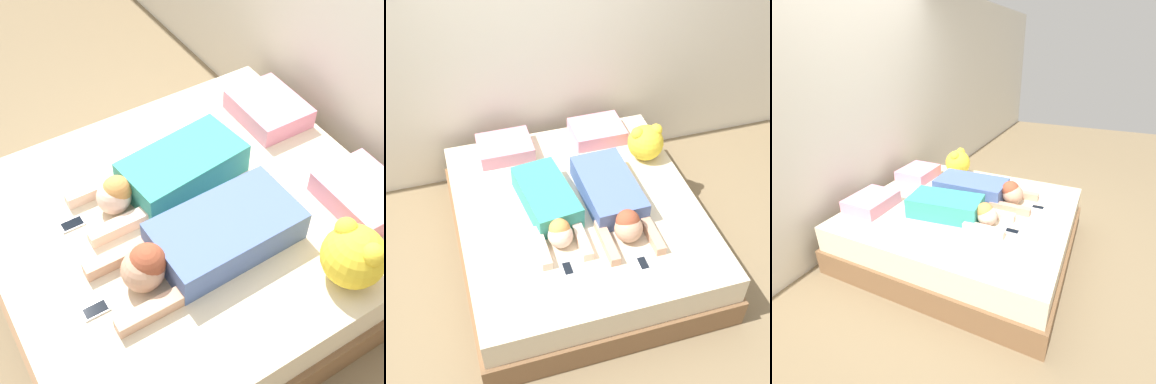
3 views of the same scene
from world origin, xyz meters
TOP-DOWN VIEW (x-y plane):
  - ground_plane at (0.00, 0.00)m, footprint 12.00×12.00m
  - wall_back at (0.00, 1.17)m, footprint 12.00×0.06m
  - bed at (0.00, 0.00)m, footprint 1.86×2.04m
  - pillow_head_left at (-0.40, 0.78)m, footprint 0.44×0.36m
  - pillow_head_right at (0.40, 0.78)m, footprint 0.44×0.36m
  - person_left at (-0.22, -0.02)m, footprint 0.42×0.95m
  - person_right at (0.25, -0.08)m, footprint 0.41×1.02m
  - cell_phone_left at (-0.24, -0.56)m, footprint 0.07×0.12m
  - cell_phone_right at (0.27, -0.66)m, footprint 0.07×0.12m
  - plush_toy at (0.70, 0.41)m, footprint 0.29×0.29m

SIDE VIEW (x-z plane):
  - ground_plane at x=0.00m, z-range 0.00..0.00m
  - bed at x=0.00m, z-range 0.00..0.48m
  - cell_phone_left at x=-0.24m, z-range 0.48..0.49m
  - cell_phone_right at x=0.27m, z-range 0.48..0.49m
  - pillow_head_left at x=-0.40m, z-range 0.48..0.60m
  - pillow_head_right at x=0.40m, z-range 0.48..0.60m
  - person_left at x=-0.22m, z-range 0.47..0.67m
  - person_right at x=0.25m, z-range 0.45..0.69m
  - plush_toy at x=0.70m, z-range 0.48..0.79m
  - wall_back at x=0.00m, z-range 0.00..2.60m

